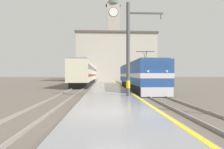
{
  "coord_description": "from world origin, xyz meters",
  "views": [
    {
      "loc": [
        -0.59,
        -7.78,
        1.98
      ],
      "look_at": [
        1.3,
        28.46,
        1.96
      ],
      "focal_mm": 28.0,
      "sensor_mm": 36.0,
      "label": 1
    }
  ],
  "objects_px": {
    "passenger_train": "(90,73)",
    "clock_tower": "(113,35)",
    "locomotive_train": "(138,76)",
    "catenary_mast": "(129,50)"
  },
  "relations": [
    {
      "from": "locomotive_train",
      "to": "passenger_train",
      "type": "bearing_deg",
      "value": 109.21
    },
    {
      "from": "passenger_train",
      "to": "catenary_mast",
      "type": "relative_size",
      "value": 6.36
    },
    {
      "from": "passenger_train",
      "to": "clock_tower",
      "type": "relative_size",
      "value": 1.46
    },
    {
      "from": "passenger_train",
      "to": "clock_tower",
      "type": "bearing_deg",
      "value": 69.77
    },
    {
      "from": "locomotive_train",
      "to": "catenary_mast",
      "type": "xyz_separation_m",
      "value": [
        -2.51,
        -9.22,
        2.11
      ]
    },
    {
      "from": "locomotive_train",
      "to": "catenary_mast",
      "type": "relative_size",
      "value": 2.32
    },
    {
      "from": "clock_tower",
      "to": "locomotive_train",
      "type": "bearing_deg",
      "value": -88.97
    },
    {
      "from": "passenger_train",
      "to": "locomotive_train",
      "type": "bearing_deg",
      "value": -70.79
    },
    {
      "from": "catenary_mast",
      "to": "clock_tower",
      "type": "distance_m",
      "value": 52.93
    },
    {
      "from": "locomotive_train",
      "to": "catenary_mast",
      "type": "height_order",
      "value": "catenary_mast"
    }
  ]
}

